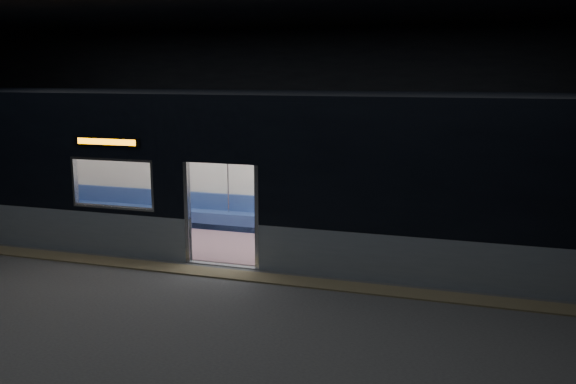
% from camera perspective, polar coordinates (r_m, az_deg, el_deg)
% --- Properties ---
extents(station_floor, '(24.00, 14.00, 0.01)m').
position_cam_1_polar(station_floor, '(11.32, -8.23, -8.43)').
color(station_floor, '#47494C').
rests_on(station_floor, ground).
extents(station_envelope, '(24.00, 14.00, 5.00)m').
position_cam_1_polar(station_envelope, '(10.67, -8.79, 10.48)').
color(station_envelope, black).
rests_on(station_envelope, station_floor).
extents(tactile_strip, '(22.80, 0.50, 0.03)m').
position_cam_1_polar(tactile_strip, '(11.78, -7.08, -7.50)').
color(tactile_strip, '#8C7F59').
rests_on(tactile_strip, station_floor).
extents(metro_car, '(18.00, 3.04, 3.35)m').
position_cam_1_polar(metro_car, '(13.15, -3.70, 2.74)').
color(metro_car, '#909CAB').
rests_on(metro_car, station_floor).
extents(passenger, '(0.39, 0.67, 1.35)m').
position_cam_1_polar(passenger, '(13.48, 17.43, -2.12)').
color(passenger, black).
rests_on(passenger, metro_car).
extents(handbag, '(0.37, 0.35, 0.15)m').
position_cam_1_polar(handbag, '(13.29, 17.40, -2.79)').
color(handbag, black).
rests_on(handbag, passenger).
extents(transit_map, '(0.98, 0.03, 0.64)m').
position_cam_1_polar(transit_map, '(13.66, 14.22, 1.14)').
color(transit_map, white).
rests_on(transit_map, metro_car).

